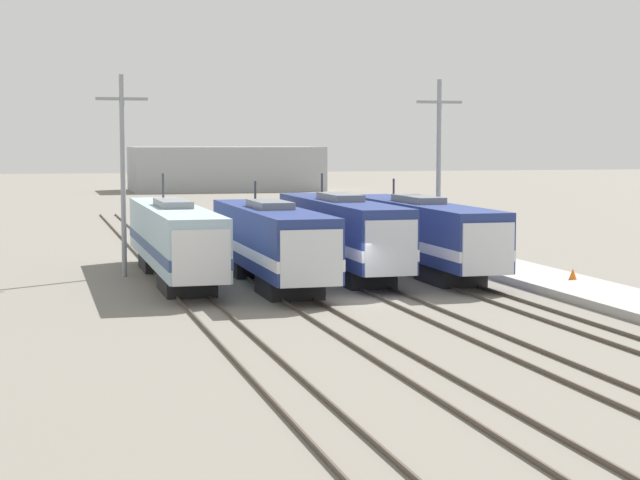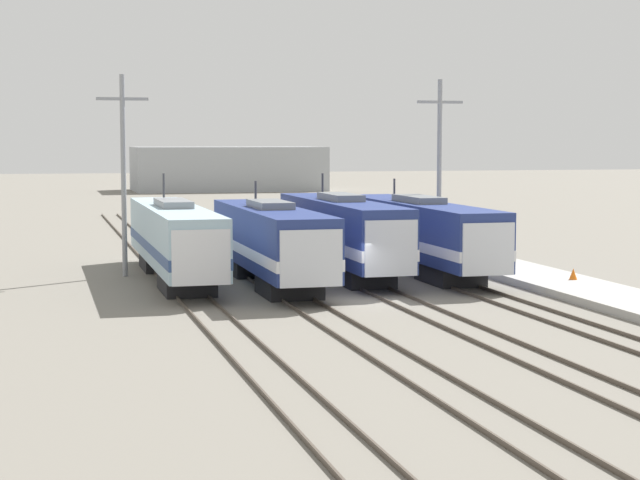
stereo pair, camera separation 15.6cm
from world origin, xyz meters
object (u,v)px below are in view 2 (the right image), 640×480
locomotive_far_left (175,240)px  locomotive_far_right (422,234)px  traffic_cone (573,274)px  locomotive_center_right (343,234)px  locomotive_center_left (273,243)px  catenary_tower_left (123,170)px  catenary_tower_right (439,168)px

locomotive_far_left → locomotive_far_right: locomotive_far_left is taller
locomotive_far_right → traffic_cone: locomotive_far_right is taller
traffic_cone → locomotive_far_left: bearing=158.9°
locomotive_center_right → locomotive_center_left: bearing=-148.0°
locomotive_center_right → locomotive_far_right: size_ratio=0.90×
catenary_tower_left → traffic_cone: (20.77, -9.92, -4.96)m
locomotive_center_left → locomotive_far_left: bearing=146.0°
locomotive_center_left → catenary_tower_left: (-6.70, 5.75, 3.46)m
locomotive_far_left → catenary_tower_left: catenary_tower_left is taller
locomotive_far_left → locomotive_center_right: bearing=-1.4°
locomotive_center_left → traffic_cone: bearing=-16.5°
locomotive_center_left → traffic_cone: locomotive_center_left is taller
catenary_tower_left → locomotive_center_left: bearing=-40.6°
locomotive_center_right → catenary_tower_right: bearing=24.8°
locomotive_far_left → catenary_tower_left: (-2.30, 2.79, 3.48)m
catenary_tower_left → traffic_cone: size_ratio=19.44×
locomotive_center_right → traffic_cone: locomotive_center_right is taller
traffic_cone → catenary_tower_right: bearing=107.7°
catenary_tower_left → locomotive_center_right: bearing=-15.1°
locomotive_far_right → traffic_cone: (5.27, -6.92, -1.50)m
catenary_tower_left → catenary_tower_right: same height
locomotive_center_right → catenary_tower_left: bearing=164.9°
locomotive_far_left → locomotive_far_right: 13.20m
locomotive_far_left → locomotive_center_left: size_ratio=1.15×
locomotive_far_right → catenary_tower_right: 5.04m
locomotive_center_left → locomotive_center_right: (4.40, 2.75, 0.08)m
catenary_tower_left → traffic_cone: catenary_tower_left is taller
locomotive_center_left → catenary_tower_right: 12.80m
locomotive_center_right → catenary_tower_left: 11.99m
catenary_tower_right → traffic_cone: size_ratio=19.44×
locomotive_far_left → locomotive_center_left: bearing=-34.0°
locomotive_far_left → locomotive_center_left: 5.31m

